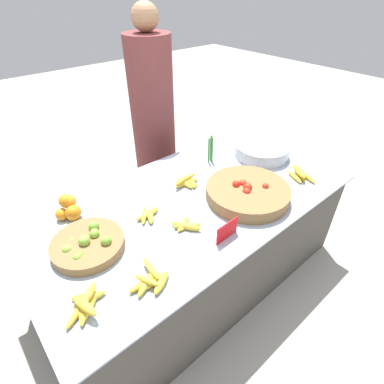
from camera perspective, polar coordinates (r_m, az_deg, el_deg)
name	(u,v)px	position (r m, az deg, el deg)	size (l,w,h in m)	color
ground_plane	(192,269)	(2.17, 0.00, -14.55)	(12.00, 12.00, 0.00)	#A39E93
market_table	(192,238)	(1.94, 0.00, -8.67)	(1.89, 0.99, 0.62)	#4C4742
lime_bowl	(88,244)	(1.50, -19.25, -9.37)	(0.34, 0.34, 0.09)	olive
tomato_basket	(248,192)	(1.75, 10.54, -0.07)	(0.48, 0.48, 0.11)	olive
orange_pile	(69,209)	(1.70, -22.34, -2.97)	(0.12, 0.13, 0.13)	orange
metal_bowl	(262,150)	(2.19, 13.14, 7.73)	(0.38, 0.38, 0.09)	#B7B7BF
price_sign	(227,231)	(1.47, 6.70, -7.31)	(0.14, 0.01, 0.10)	red
veg_bundle	(211,149)	(2.06, 3.61, 8.22)	(0.05, 0.04, 0.18)	#428438
banana_bunch_middle_left	(186,225)	(1.53, -1.21, -6.37)	(0.13, 0.15, 0.04)	gold
banana_bunch_front_center	(186,182)	(1.84, -1.10, 2.00)	(0.18, 0.15, 0.06)	gold
banana_bunch_middle_right	(148,215)	(1.61, -8.39, -4.33)	(0.15, 0.15, 0.03)	gold
banana_bunch_front_right	(86,304)	(1.30, -19.61, -19.38)	(0.20, 0.17, 0.06)	gold
banana_bunch_front_left	(300,174)	(2.02, 19.91, 3.29)	(0.14, 0.20, 0.06)	gold
banana_bunch_back_center	(151,280)	(1.31, -7.77, -16.26)	(0.19, 0.19, 0.05)	gold
vendor_person	(153,122)	(2.50, -7.37, 13.04)	(0.34, 0.34, 1.54)	brown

